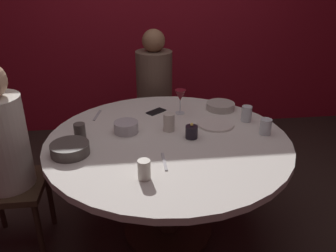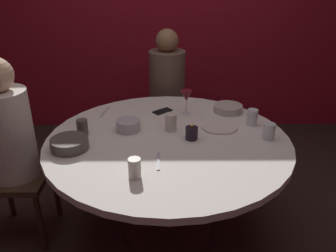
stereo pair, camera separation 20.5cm
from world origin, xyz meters
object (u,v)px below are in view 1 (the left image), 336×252
(cup_by_right_diner, at_px, (266,127))
(seated_diner_left, at_px, (1,143))
(bowl_small_white, at_px, (70,149))
(bowl_serving_large, at_px, (126,127))
(seated_diner_back, at_px, (154,84))
(dinner_plate, at_px, (216,124))
(cup_near_candle, at_px, (144,170))
(dining_table, at_px, (168,156))
(wine_glass, at_px, (180,96))
(bowl_salad_center, at_px, (220,106))
(cup_center_front, at_px, (80,131))
(cup_by_left_diner, at_px, (169,122))
(cup_far_edge, at_px, (247,114))
(candle_holder, at_px, (192,132))
(cell_phone, at_px, (156,112))

(cup_by_right_diner, bearing_deg, seated_diner_left, 179.42)
(bowl_small_white, bearing_deg, bowl_serving_large, 38.24)
(seated_diner_back, height_order, dinner_plate, seated_diner_back)
(cup_near_candle, bearing_deg, dining_table, 68.60)
(dining_table, xyz_separation_m, wine_glass, (0.13, 0.37, 0.26))
(seated_diner_left, xyz_separation_m, bowl_salad_center, (1.41, 0.42, -0.00))
(bowl_serving_large, height_order, cup_center_front, cup_center_front)
(seated_diner_back, distance_m, bowl_salad_center, 0.75)
(seated_diner_left, bearing_deg, cup_by_left_diner, 6.17)
(bowl_small_white, bearing_deg, dinner_plate, 17.57)
(seated_diner_left, relative_size, cup_by_right_diner, 12.30)
(seated_diner_left, bearing_deg, cup_center_front, 6.41)
(bowl_salad_center, bearing_deg, seated_diner_back, 125.50)
(dining_table, distance_m, wine_glass, 0.47)
(cup_near_candle, relative_size, cup_far_edge, 0.98)
(seated_diner_back, distance_m, cup_near_candle, 1.46)
(seated_diner_left, relative_size, seated_diner_back, 1.01)
(bowl_serving_large, relative_size, cup_far_edge, 1.45)
(seated_diner_left, height_order, candle_holder, seated_diner_left)
(dining_table, distance_m, cup_by_left_diner, 0.22)
(dining_table, bearing_deg, bowl_small_white, -166.69)
(seated_diner_left, relative_size, bowl_small_white, 5.71)
(cup_by_left_diner, distance_m, cup_far_edge, 0.54)
(candle_holder, relative_size, cup_center_front, 1.00)
(candle_holder, bearing_deg, bowl_small_white, -170.46)
(seated_diner_left, bearing_deg, cup_near_candle, -28.01)
(cell_phone, height_order, cup_by_left_diner, cup_by_left_diner)
(seated_diner_left, relative_size, cup_far_edge, 11.59)
(dining_table, relative_size, cup_by_right_diner, 14.89)
(cup_near_candle, distance_m, cup_center_front, 0.60)
(bowl_salad_center, distance_m, cup_far_edge, 0.26)
(bowl_salad_center, xyz_separation_m, cup_near_candle, (-0.60, -0.84, 0.03))
(wine_glass, height_order, bowl_salad_center, wine_glass)
(seated_diner_back, relative_size, cup_by_left_diner, 10.69)
(cup_by_left_diner, relative_size, cup_far_edge, 1.07)
(dining_table, bearing_deg, wine_glass, 70.76)
(seated_diner_back, xyz_separation_m, candle_holder, (0.14, -1.04, 0.02))
(wine_glass, relative_size, cup_center_front, 1.77)
(cup_far_edge, bearing_deg, cup_near_candle, -139.41)
(seated_diner_left, distance_m, cup_far_edge, 1.54)
(bowl_serving_large, height_order, cup_by_left_diner, cup_by_left_diner)
(bowl_serving_large, bearing_deg, candle_holder, -17.85)
(bowl_small_white, bearing_deg, cup_near_candle, -36.68)
(seated_diner_back, xyz_separation_m, cup_center_front, (-0.53, -0.98, 0.03))
(bowl_salad_center, bearing_deg, cup_far_edge, -61.97)
(bowl_salad_center, distance_m, cup_by_right_diner, 0.46)
(bowl_small_white, height_order, cup_near_candle, cup_near_candle)
(dining_table, height_order, candle_holder, candle_holder)
(cup_by_right_diner, relative_size, cup_far_edge, 0.94)
(cup_near_candle, distance_m, cup_far_edge, 0.95)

